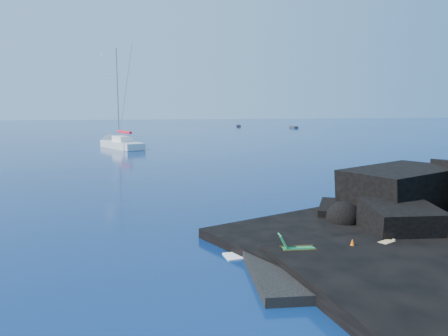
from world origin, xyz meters
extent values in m
plane|color=#030F31|center=(0.00, 0.00, 0.00)|extent=(400.00, 400.00, 0.00)
cube|color=black|center=(4.50, 0.50, 0.00)|extent=(9.08, 6.86, 0.70)
cube|color=white|center=(6.32, 1.45, 0.38)|extent=(2.28, 1.74, 0.05)
cone|color=#E2550B|center=(4.69, 1.31, 0.63)|extent=(0.42, 0.42, 0.55)
cube|color=black|center=(29.25, 117.38, 0.00)|extent=(2.17, 4.33, 0.55)
cube|color=#2B2C31|center=(42.84, 105.72, 0.00)|extent=(1.37, 4.04, 0.53)
camera|label=1|loc=(-3.97, -14.16, 6.17)|focal=35.00mm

